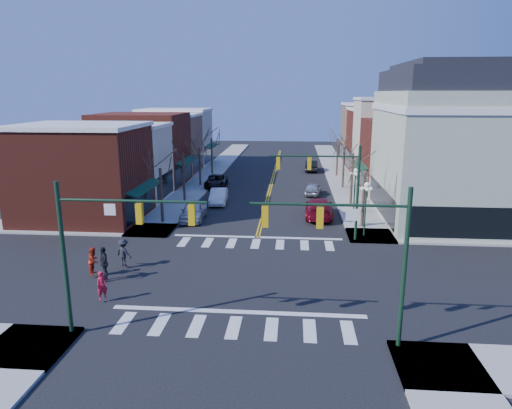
% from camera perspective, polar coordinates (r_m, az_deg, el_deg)
% --- Properties ---
extents(ground, '(160.00, 160.00, 0.00)m').
position_cam_1_polar(ground, '(28.05, -1.13, -9.00)').
color(ground, black).
rests_on(ground, ground).
extents(sidewalk_left, '(3.50, 70.00, 0.15)m').
position_cam_1_polar(sidewalk_left, '(48.35, -9.03, 0.73)').
color(sidewalk_left, '#9E9B93').
rests_on(sidewalk_left, ground).
extents(sidewalk_right, '(3.50, 70.00, 0.15)m').
position_cam_1_polar(sidewalk_right, '(47.36, 12.00, 0.32)').
color(sidewalk_right, '#9E9B93').
rests_on(sidewalk_right, ground).
extents(bldg_left_brick_a, '(10.00, 8.50, 8.00)m').
position_cam_1_polar(bldg_left_brick_a, '(42.22, -20.86, 3.53)').
color(bldg_left_brick_a, maroon).
rests_on(bldg_left_brick_a, ground).
extents(bldg_left_stucco_a, '(10.00, 7.00, 7.50)m').
position_cam_1_polar(bldg_left_stucco_a, '(49.26, -17.01, 4.89)').
color(bldg_left_stucco_a, beige).
rests_on(bldg_left_stucco_a, ground).
extents(bldg_left_brick_b, '(10.00, 9.00, 8.50)m').
position_cam_1_polar(bldg_left_brick_b, '(56.63, -14.08, 6.68)').
color(bldg_left_brick_b, maroon).
rests_on(bldg_left_brick_b, ground).
extents(bldg_left_tan, '(10.00, 7.50, 7.80)m').
position_cam_1_polar(bldg_left_tan, '(64.48, -11.72, 7.31)').
color(bldg_left_tan, '#9B7055').
rests_on(bldg_left_tan, ground).
extents(bldg_left_stucco_b, '(10.00, 8.00, 8.20)m').
position_cam_1_polar(bldg_left_stucco_b, '(71.89, -9.99, 8.19)').
color(bldg_left_stucco_b, beige).
rests_on(bldg_left_stucco_b, ground).
extents(bldg_right_brick_a, '(10.00, 8.50, 8.00)m').
position_cam_1_polar(bldg_right_brick_a, '(53.48, 18.70, 5.70)').
color(bldg_right_brick_a, maroon).
rests_on(bldg_right_brick_a, ground).
extents(bldg_right_stucco, '(10.00, 7.00, 10.00)m').
position_cam_1_polar(bldg_right_stucco, '(60.87, 17.07, 7.67)').
color(bldg_right_stucco, beige).
rests_on(bldg_right_stucco, ground).
extents(bldg_right_brick_b, '(10.00, 8.00, 8.50)m').
position_cam_1_polar(bldg_right_brick_b, '(68.25, 15.73, 7.73)').
color(bldg_right_brick_b, maroon).
rests_on(bldg_right_brick_b, ground).
extents(bldg_right_tan, '(10.00, 8.00, 9.00)m').
position_cam_1_polar(bldg_right_tan, '(76.07, 14.63, 8.56)').
color(bldg_right_tan, '#9B7055').
rests_on(bldg_right_tan, ground).
extents(victorian_corner, '(12.25, 14.25, 13.30)m').
position_cam_1_polar(victorian_corner, '(42.72, 23.80, 6.98)').
color(victorian_corner, '#ABB59D').
rests_on(victorian_corner, ground).
extents(traffic_mast_near_left, '(6.60, 0.28, 7.20)m').
position_cam_1_polar(traffic_mast_near_left, '(21.01, -18.61, -3.99)').
color(traffic_mast_near_left, '#14331E').
rests_on(traffic_mast_near_left, ground).
extents(traffic_mast_near_right, '(6.60, 0.28, 7.20)m').
position_cam_1_polar(traffic_mast_near_right, '(19.53, 12.95, -4.94)').
color(traffic_mast_near_right, '#14331E').
rests_on(traffic_mast_near_right, ground).
extents(traffic_mast_far_right, '(6.60, 0.28, 7.20)m').
position_cam_1_polar(traffic_mast_far_right, '(33.80, 9.55, 3.11)').
color(traffic_mast_far_right, '#14331E').
rests_on(traffic_mast_far_right, ground).
extents(lamppost_corner, '(0.36, 0.36, 4.33)m').
position_cam_1_polar(lamppost_corner, '(35.54, 13.57, 0.56)').
color(lamppost_corner, '#14331E').
rests_on(lamppost_corner, ground).
extents(lamppost_midblock, '(0.36, 0.36, 4.33)m').
position_cam_1_polar(lamppost_midblock, '(41.84, 12.27, 2.59)').
color(lamppost_midblock, '#14331E').
rests_on(lamppost_midblock, ground).
extents(tree_left_a, '(0.24, 0.24, 4.76)m').
position_cam_1_polar(tree_left_a, '(39.29, -11.74, 1.03)').
color(tree_left_a, '#382B21').
rests_on(tree_left_a, ground).
extents(tree_left_b, '(0.24, 0.24, 5.04)m').
position_cam_1_polar(tree_left_b, '(46.83, -9.01, 3.36)').
color(tree_left_b, '#382B21').
rests_on(tree_left_b, ground).
extents(tree_left_c, '(0.24, 0.24, 4.55)m').
position_cam_1_polar(tree_left_c, '(54.56, -7.03, 4.63)').
color(tree_left_c, '#382B21').
rests_on(tree_left_c, ground).
extents(tree_left_d, '(0.24, 0.24, 4.90)m').
position_cam_1_polar(tree_left_d, '(62.30, -5.54, 5.97)').
color(tree_left_d, '#382B21').
rests_on(tree_left_d, ground).
extents(tree_right_a, '(0.24, 0.24, 4.62)m').
position_cam_1_polar(tree_right_a, '(38.13, 13.26, 0.46)').
color(tree_right_a, '#382B21').
rests_on(tree_right_a, ground).
extents(tree_right_b, '(0.24, 0.24, 5.18)m').
position_cam_1_polar(tree_right_b, '(45.83, 11.88, 3.10)').
color(tree_right_b, '#382B21').
rests_on(tree_right_b, ground).
extents(tree_right_c, '(0.24, 0.24, 4.83)m').
position_cam_1_polar(tree_right_c, '(53.69, 10.86, 4.50)').
color(tree_right_c, '#382B21').
rests_on(tree_right_c, ground).
extents(tree_right_d, '(0.24, 0.24, 4.97)m').
position_cam_1_polar(tree_right_d, '(61.56, 10.12, 5.76)').
color(tree_right_d, '#382B21').
rests_on(tree_right_d, ground).
extents(car_left_near, '(2.06, 4.81, 1.62)m').
position_cam_1_polar(car_left_near, '(40.29, -7.82, -0.79)').
color(car_left_near, silver).
rests_on(car_left_near, ground).
extents(car_left_mid, '(1.88, 4.60, 1.48)m').
position_cam_1_polar(car_left_mid, '(45.95, -4.72, 1.02)').
color(car_left_mid, white).
rests_on(car_left_mid, ground).
extents(car_left_far, '(2.67, 5.32, 1.45)m').
position_cam_1_polar(car_left_far, '(54.00, -5.00, 2.92)').
color(car_left_far, black).
rests_on(car_left_far, ground).
extents(car_right_near, '(2.55, 5.96, 1.71)m').
position_cam_1_polar(car_right_near, '(41.15, 7.86, -0.41)').
color(car_right_near, maroon).
rests_on(car_right_near, ground).
extents(car_right_mid, '(2.06, 4.08, 1.33)m').
position_cam_1_polar(car_right_mid, '(50.16, 7.10, 1.96)').
color(car_right_mid, '#B3B3B8').
rests_on(car_right_mid, ground).
extents(car_right_far, '(1.74, 4.79, 1.57)m').
position_cam_1_polar(car_right_far, '(65.47, 6.90, 4.84)').
color(car_right_far, black).
rests_on(car_right_far, ground).
extents(pedestrian_red_a, '(0.68, 0.66, 1.57)m').
position_cam_1_polar(pedestrian_red_a, '(25.84, -18.68, -9.57)').
color(pedestrian_red_a, red).
rests_on(pedestrian_red_a, sidewalk_left).
extents(pedestrian_red_b, '(0.66, 0.84, 1.69)m').
position_cam_1_polar(pedestrian_red_b, '(29.42, -19.62, -6.65)').
color(pedestrian_red_b, red).
rests_on(pedestrian_red_b, sidewalk_left).
extents(pedestrian_dark_a, '(1.09, 1.20, 1.97)m').
position_cam_1_polar(pedestrian_dark_a, '(28.49, -18.49, -6.92)').
color(pedestrian_dark_a, black).
rests_on(pedestrian_dark_a, sidewalk_left).
extents(pedestrian_dark_b, '(1.31, 1.07, 1.77)m').
position_cam_1_polar(pedestrian_dark_b, '(30.17, -16.20, -5.79)').
color(pedestrian_dark_b, black).
rests_on(pedestrian_dark_b, sidewalk_left).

